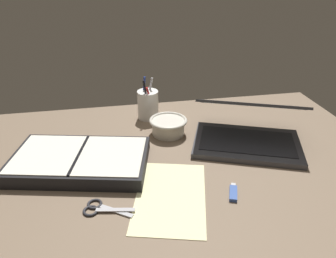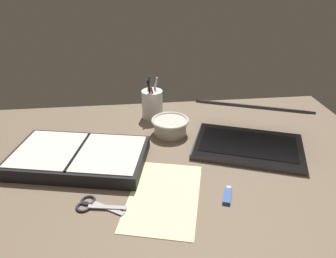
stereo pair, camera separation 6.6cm
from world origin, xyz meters
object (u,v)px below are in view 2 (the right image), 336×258
Objects in this scene: scissors at (91,205)px; pen_cup at (152,104)px; bowl at (170,126)px; laptop at (250,132)px; planner at (79,157)px.

pen_cup is at bearing 90.94° from scissors.
bowl is 0.83× the size of pen_cup.
laptop is 2.66× the size of pen_cup.
scissors is (-24.40, -35.33, -2.83)cm from bowl.
bowl is 33.31cm from planner.
planner is at bearing -152.64° from bowl.
laptop is at bearing -23.77° from bowl.
laptop is 3.30× the size of scissors.
pen_cup is 1.24× the size of scissors.
scissors is (-19.15, -49.52, -5.27)cm from pen_cup.
laptop is 39.22cm from pen_cup.
planner is (-24.32, -29.49, -3.43)cm from pen_cup.
laptop is 0.97× the size of planner.
pen_cup is (-30.10, 25.13, 0.69)cm from laptop.
bowl is at bearing 40.14° from planner.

